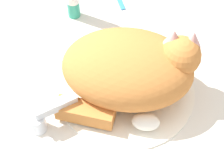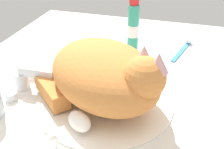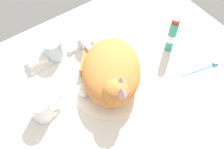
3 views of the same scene
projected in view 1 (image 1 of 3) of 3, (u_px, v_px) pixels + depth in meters
ground_plane at (126, 93)px, 74.94cm from camera, size 110.00×82.50×3.00cm
sink_basin at (126, 87)px, 73.41cm from camera, size 30.15×30.15×0.90cm
faucet at (43, 119)px, 65.93cm from camera, size 12.62×10.56×6.15cm
cat at (132, 68)px, 67.70cm from camera, size 32.04×33.80×15.27cm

